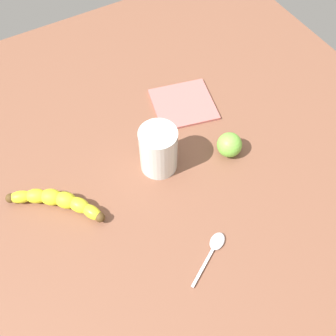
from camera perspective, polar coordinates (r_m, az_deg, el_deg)
The scene contains 6 objects.
wooden_tabletop at distance 76.58cm, azimuth -2.32°, elevation -5.26°, with size 120.00×120.00×3.00cm, color brown.
banana at distance 76.17cm, azimuth -15.60°, elevation -4.60°, with size 13.95×14.86×3.12cm.
smoothie_glass at distance 75.55cm, azimuth -1.38°, elevation 2.53°, with size 7.32×7.32×10.08cm.
lime_fruit at distance 80.21cm, azimuth 8.83°, elevation 3.31°, with size 5.05×5.05×5.05cm, color #75C142.
teaspoon at distance 71.41cm, azimuth 6.85°, elevation -10.84°, with size 6.89×10.41×0.80cm.
folded_napkin at distance 89.40cm, azimuth 2.22°, elevation 9.15°, with size 12.50×13.09×0.60cm, color #BC6660.
Camera 1 is at (-33.17, 15.35, 68.79)cm, focal length 42.40 mm.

